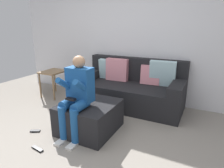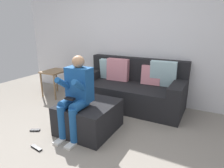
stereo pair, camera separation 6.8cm
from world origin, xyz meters
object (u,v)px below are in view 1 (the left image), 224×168
Objects in this scene: remote_near_ottoman at (37,149)px; side_table at (54,75)px; remote_by_storage_bin at (35,131)px; ottoman at (90,117)px; couch_sectional at (131,89)px; person_seated at (77,94)px.

side_table is at bearing 134.76° from remote_near_ottoman.
ottoman is at bearing 2.97° from remote_by_storage_bin.
remote_by_storage_bin is at bearing -119.17° from couch_sectional.
person_seated is at bearing -37.51° from side_table.
couch_sectional is 1.21m from ottoman.
remote_by_storage_bin is (-0.64, -0.23, -0.62)m from person_seated.
person_seated is 1.87m from side_table.
side_table is 3.00× the size of remote_near_ottoman.
person_seated reaches higher than couch_sectional.
remote_near_ottoman is 1.33× the size of remote_by_storage_bin.
side_table reaches higher than ottoman.
couch_sectional reaches higher than remote_near_ottoman.
couch_sectional reaches higher than side_table.
side_table is 3.97× the size of remote_by_storage_bin.
ottoman reaches higher than remote_by_storage_bin.
person_seated reaches higher than ottoman.
couch_sectional is 1.44m from person_seated.
person_seated is 0.92m from remote_by_storage_bin.
side_table is at bearing 148.67° from ottoman.
remote_by_storage_bin is at bearing 149.33° from remote_near_ottoman.
couch_sectional is 1.76m from side_table.
remote_by_storage_bin is (-0.37, 0.31, 0.00)m from remote_near_ottoman.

